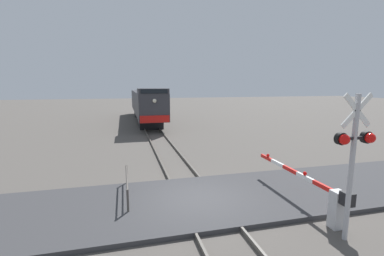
{
  "coord_description": "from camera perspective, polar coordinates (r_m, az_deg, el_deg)",
  "views": [
    {
      "loc": [
        -2.61,
        -9.24,
        4.41
      ],
      "look_at": [
        1.03,
        5.03,
        2.02
      ],
      "focal_mm": 25.09,
      "sensor_mm": 36.0,
      "label": 1
    }
  ],
  "objects": [
    {
      "name": "ground_plane",
      "position": [
        10.57,
        1.39,
        -15.47
      ],
      "size": [
        160.0,
        160.0,
        0.0
      ],
      "primitive_type": "plane",
      "color": "#514C47"
    },
    {
      "name": "rail_track_left",
      "position": [
        10.38,
        -2.57,
        -15.49
      ],
      "size": [
        0.08,
        80.0,
        0.15
      ],
      "primitive_type": "cube",
      "color": "#59544C",
      "rests_on": "ground_plane"
    },
    {
      "name": "rail_track_right",
      "position": [
        10.74,
        5.21,
        -14.65
      ],
      "size": [
        0.08,
        80.0,
        0.15
      ],
      "primitive_type": "cube",
      "color": "#59544C",
      "rests_on": "ground_plane"
    },
    {
      "name": "road_surface",
      "position": [
        10.53,
        1.39,
        -15.07
      ],
      "size": [
        36.0,
        4.59,
        0.16
      ],
      "primitive_type": "cube",
      "color": "#38383A",
      "rests_on": "ground_plane"
    },
    {
      "name": "locomotive",
      "position": [
        33.0,
        -9.76,
        5.19
      ],
      "size": [
        2.75,
        19.14,
        4.06
      ],
      "color": "black",
      "rests_on": "ground_plane"
    },
    {
      "name": "crossing_signal",
      "position": [
        8.55,
        31.14,
        -4.18
      ],
      "size": [
        1.18,
        0.33,
        4.2
      ],
      "color": "#ADADB2",
      "rests_on": "ground_plane"
    },
    {
      "name": "crossing_gate",
      "position": [
        10.05,
        26.16,
        -12.77
      ],
      "size": [
        0.36,
        5.24,
        1.31
      ],
      "color": "silver",
      "rests_on": "ground_plane"
    },
    {
      "name": "guard_railing",
      "position": [
        10.86,
        -13.63,
        -11.47
      ],
      "size": [
        0.08,
        2.86,
        0.95
      ],
      "color": "#4C4742",
      "rests_on": "ground_plane"
    }
  ]
}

